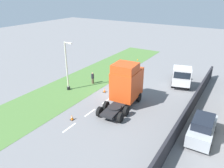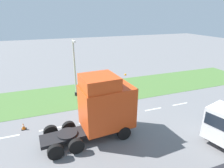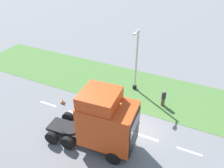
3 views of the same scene
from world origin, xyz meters
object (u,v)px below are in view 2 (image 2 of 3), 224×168
(lamp_post, at_px, (75,72))
(pedestrian, at_px, (108,90))
(traffic_cone_trailing, at_px, (104,108))
(traffic_cone_lead, at_px, (23,126))
(lorry_cab, at_px, (103,106))

(lamp_post, relative_size, pedestrian, 3.91)
(lamp_post, xyz_separation_m, pedestrian, (1.40, 3.30, -2.01))
(traffic_cone_trailing, bearing_deg, traffic_cone_lead, -83.52)
(pedestrian, distance_m, traffic_cone_trailing, 3.33)
(lamp_post, height_order, pedestrian, lamp_post)
(traffic_cone_trailing, bearing_deg, lorry_cab, -17.42)
(lorry_cab, relative_size, traffic_cone_lead, 11.92)
(lorry_cab, relative_size, lamp_post, 1.10)
(lorry_cab, xyz_separation_m, traffic_cone_lead, (-2.83, -5.87, -2.12))
(traffic_cone_trailing, bearing_deg, lamp_post, -157.33)
(lorry_cab, xyz_separation_m, traffic_cone_trailing, (-3.63, 1.14, -2.12))
(lamp_post, height_order, traffic_cone_trailing, lamp_post)
(pedestrian, distance_m, traffic_cone_lead, 9.29)
(lorry_cab, bearing_deg, pedestrian, 153.94)
(lorry_cab, relative_size, pedestrian, 4.31)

